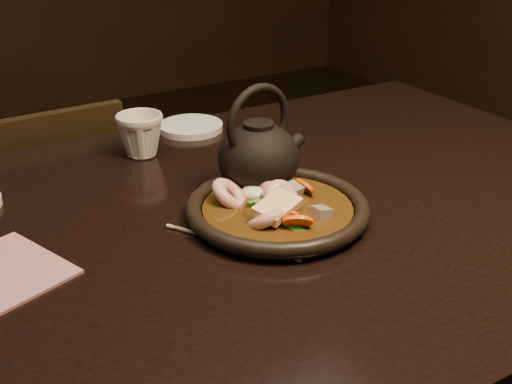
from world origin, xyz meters
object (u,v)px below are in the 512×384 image
chair (44,251)px  tea_cup (140,134)px  plate (278,209)px  teapot (259,154)px  table (192,273)px

chair → tea_cup: (0.15, -0.30, 0.36)m
plate → tea_cup: size_ratio=3.23×
teapot → table: bearing=-168.1°
chair → plate: chair is taller
teapot → chair: bearing=106.4°
chair → teapot: size_ratio=4.45×
table → chair: (-0.11, 0.60, -0.24)m
table → plate: size_ratio=5.73×
chair → teapot: teapot is taller
plate → teapot: size_ratio=1.56×
tea_cup → teapot: (0.11, -0.25, 0.02)m
teapot → tea_cup: bearing=104.6°
chair → tea_cup: tea_cup is taller
plate → tea_cup: 0.35m
plate → teapot: teapot is taller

